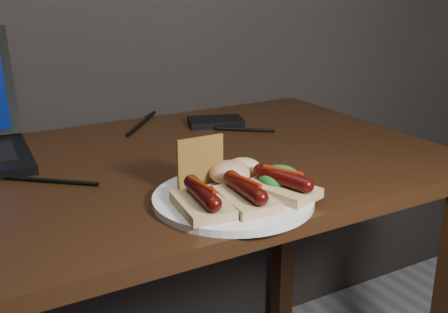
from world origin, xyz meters
TOP-DOWN VIEW (x-y plane):
  - desk at (0.00, 1.38)m, footprint 1.40×0.70m
  - hard_drive at (0.35, 1.57)m, footprint 0.15×0.12m
  - desk_cables at (-0.00, 1.50)m, footprint 0.88×0.44m
  - plate at (0.15, 1.14)m, footprint 0.28×0.28m
  - bread_sausage_left at (0.07, 1.12)m, footprint 0.08×0.12m
  - bread_sausage_center at (0.14, 1.10)m, footprint 0.08×0.12m
  - bread_sausage_right at (0.22, 1.11)m, footprint 0.10×0.13m
  - crispbread at (0.12, 1.21)m, footprint 0.09×0.01m
  - salad_greens at (0.23, 1.13)m, footprint 0.07×0.07m
  - salsa_mound at (0.17, 1.19)m, footprint 0.07×0.07m
  - coleslaw_mound at (0.20, 1.20)m, footprint 0.06×0.06m

SIDE VIEW (x-z plane):
  - desk at x=0.00m, z-range 0.29..1.04m
  - desk_cables at x=0.00m, z-range 0.75..0.76m
  - plate at x=0.15m, z-range 0.75..0.76m
  - hard_drive at x=0.35m, z-range 0.75..0.77m
  - bread_sausage_left at x=0.07m, z-range 0.76..0.80m
  - bread_sausage_center at x=0.14m, z-range 0.76..0.80m
  - bread_sausage_right at x=0.22m, z-range 0.76..0.80m
  - coleslaw_mound at x=0.20m, z-range 0.76..0.80m
  - salad_greens at x=0.23m, z-range 0.76..0.80m
  - salsa_mound at x=0.17m, z-range 0.76..0.80m
  - crispbread at x=0.12m, z-range 0.76..0.85m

